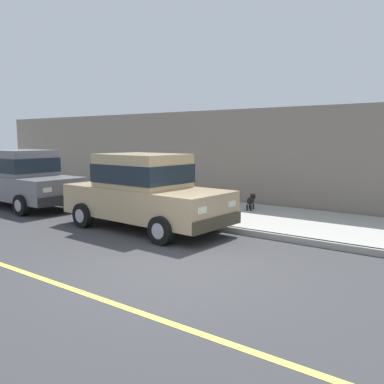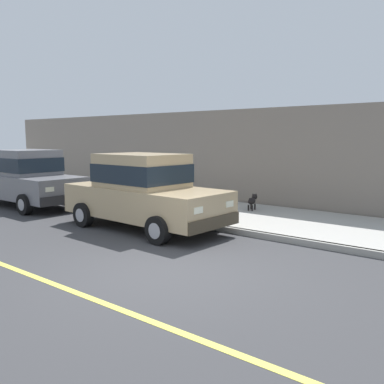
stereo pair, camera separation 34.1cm
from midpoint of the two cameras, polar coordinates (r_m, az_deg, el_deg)
ground_plane at (r=7.40m, az=-2.34°, el=-10.83°), size 80.00×80.00×0.00m
curb at (r=9.93m, az=9.94°, el=-5.76°), size 0.16×64.00×0.14m
sidewalk at (r=11.51m, az=14.28°, el=-4.05°), size 3.60×64.00×0.14m
lane_centre_line at (r=6.36m, az=-12.15°, el=-14.11°), size 0.12×57.60×0.01m
car_tan_sedan at (r=10.62m, az=-5.76°, el=0.18°), size 2.16×4.66×1.92m
car_grey_sedan at (r=15.06m, az=-21.14°, el=1.87°), size 2.10×4.63×1.92m
dog_black at (r=12.76m, az=9.07°, el=-1.16°), size 0.74×0.30×0.49m
building_facade at (r=16.65m, az=-3.13°, el=5.11°), size 0.50×20.00×3.28m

